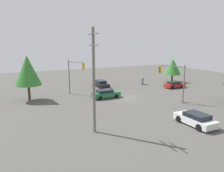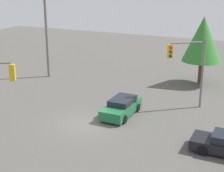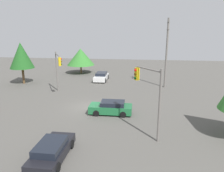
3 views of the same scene
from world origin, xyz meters
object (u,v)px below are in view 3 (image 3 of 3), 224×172
sedan_dark (52,150)px  traffic_signal_cross (149,90)px  sedan_white (101,77)px  traffic_signal_main (58,66)px  sedan_green (111,108)px

sedan_dark → traffic_signal_cross: (4.28, -6.45, 3.27)m
sedan_dark → sedan_white: bearing=91.9°
traffic_signal_main → sedan_dark: bearing=-9.3°
traffic_signal_cross → sedan_dark: bearing=85.5°
sedan_dark → traffic_signal_main: (14.82, 5.01, 3.18)m
sedan_white → traffic_signal_main: (-8.39, 4.24, 3.14)m
sedan_green → traffic_signal_main: 10.57m
sedan_green → sedan_white: 15.15m
sedan_dark → sedan_white: sedan_white is taller
sedan_green → sedan_dark: bearing=161.4°
sedan_green → traffic_signal_main: bearing=51.3°
sedan_dark → sedan_white: (23.21, 0.77, 0.04)m
traffic_signal_main → traffic_signal_cross: traffic_signal_cross is taller
traffic_signal_cross → traffic_signal_main: bearing=9.3°
sedan_dark → traffic_signal_main: traffic_signal_main is taller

